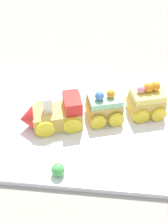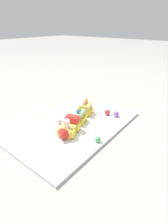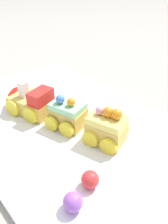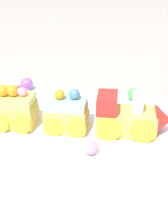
{
  "view_description": "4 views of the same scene",
  "coord_description": "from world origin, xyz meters",
  "views": [
    {
      "loc": [
        -0.04,
        0.53,
        0.48
      ],
      "look_at": [
        0.01,
        0.02,
        0.04
      ],
      "focal_mm": 50.0,
      "sensor_mm": 36.0,
      "label": 1
    },
    {
      "loc": [
        0.54,
        0.49,
        0.45
      ],
      "look_at": [
        -0.03,
        0.04,
        0.08
      ],
      "focal_mm": 28.0,
      "sensor_mm": 36.0,
      "label": 2
    },
    {
      "loc": [
        -0.34,
        0.24,
        0.31
      ],
      "look_at": [
        -0.05,
        -0.03,
        0.04
      ],
      "focal_mm": 35.0,
      "sensor_mm": 36.0,
      "label": 3
    },
    {
      "loc": [
        0.2,
        -0.43,
        0.3
      ],
      "look_at": [
        -0.01,
        0.03,
        0.04
      ],
      "focal_mm": 50.0,
      "sensor_mm": 36.0,
      "label": 4
    }
  ],
  "objects": [
    {
      "name": "ground_plane",
      "position": [
        0.0,
        0.0,
        0.0
      ],
      "size": [
        10.0,
        10.0,
        0.0
      ],
      "primitive_type": "plane",
      "color": "gray"
    },
    {
      "name": "display_board",
      "position": [
        0.0,
        0.0,
        0.01
      ],
      "size": [
        0.61,
        0.39,
        0.01
      ],
      "primitive_type": "cube",
      "color": "white",
      "rests_on": "ground_plane"
    },
    {
      "name": "cake_train_locomotive",
      "position": [
        0.08,
        0.04,
        0.04
      ],
      "size": [
        0.14,
        0.1,
        0.08
      ],
      "rotation": [
        0.0,
        0.0,
        0.3
      ],
      "color": "#E0BC56",
      "rests_on": "display_board"
    },
    {
      "name": "cake_car_mint",
      "position": [
        -0.03,
        0.0,
        0.04
      ],
      "size": [
        0.09,
        0.09,
        0.08
      ],
      "rotation": [
        0.0,
        0.0,
        0.3
      ],
      "color": "#E0BC56",
      "rests_on": "display_board"
    },
    {
      "name": "cake_car_lemon",
      "position": [
        -0.12,
        -0.02,
        0.04
      ],
      "size": [
        0.09,
        0.09,
        0.08
      ],
      "rotation": [
        0.0,
        0.0,
        0.3
      ],
      "color": "#E0BC56",
      "rests_on": "display_board"
    },
    {
      "name": "gumball_purple",
      "position": [
        -0.19,
        0.12,
        0.03
      ],
      "size": [
        0.03,
        0.03,
        0.03
      ],
      "primitive_type": "sphere",
      "color": "#9956C6",
      "rests_on": "display_board"
    },
    {
      "name": "gumball_pink",
      "position": [
        0.04,
        -0.06,
        0.02
      ],
      "size": [
        0.02,
        0.02,
        0.02
      ],
      "primitive_type": "sphere",
      "color": "pink",
      "rests_on": "display_board"
    },
    {
      "name": "gumball_red",
      "position": [
        -0.18,
        0.08,
        0.03
      ],
      "size": [
        0.03,
        0.03,
        0.03
      ],
      "primitive_type": "sphere",
      "color": "red",
      "rests_on": "display_board"
    }
  ]
}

